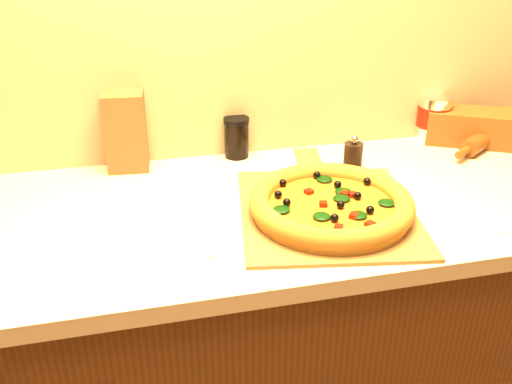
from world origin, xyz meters
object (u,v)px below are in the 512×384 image
at_px(pizza, 331,204).
at_px(pepper_grinder, 353,155).
at_px(pizza_peel, 326,208).
at_px(coffee_canister, 434,118).
at_px(dark_jar, 237,137).
at_px(rolling_pin, 487,137).

bearing_deg(pizza, pepper_grinder, 58.08).
bearing_deg(pizza, pizza_peel, 85.41).
distance_m(pepper_grinder, coffee_canister, 0.35).
height_order(coffee_canister, dark_jar, coffee_canister).
bearing_deg(dark_jar, pizza_peel, -68.61).
bearing_deg(pizza_peel, pepper_grinder, 63.99).
bearing_deg(rolling_pin, pizza_peel, -155.60).
bearing_deg(dark_jar, coffee_canister, -0.38).
relative_size(pepper_grinder, dark_jar, 0.84).
bearing_deg(coffee_canister, pizza_peel, -142.59).
xyz_separation_m(pizza_peel, pizza, (-0.00, -0.04, 0.03)).
relative_size(rolling_pin, coffee_canister, 2.47).
height_order(pizza, pepper_grinder, pepper_grinder).
bearing_deg(coffee_canister, rolling_pin, -31.75).
bearing_deg(pizza_peel, rolling_pin, 34.24).
distance_m(pizza_peel, rolling_pin, 0.66).
bearing_deg(rolling_pin, pepper_grinder, -171.51).
distance_m(pizza, dark_jar, 0.42).
relative_size(coffee_canister, dark_jar, 1.16).
bearing_deg(coffee_canister, dark_jar, 179.62).
bearing_deg(pepper_grinder, coffee_canister, 25.46).
xyz_separation_m(pizza, pepper_grinder, (0.15, 0.24, 0.01)).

